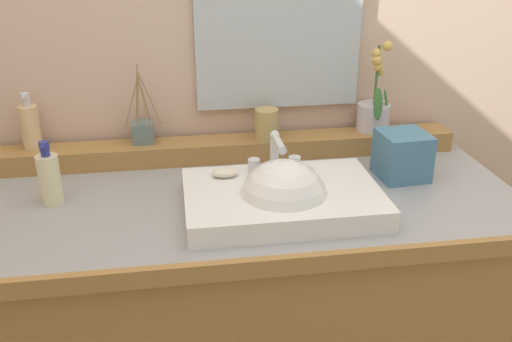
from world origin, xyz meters
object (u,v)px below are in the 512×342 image
tumbler_cup (267,125)px  lotion_bottle (49,178)px  sink_basin (283,201)px  tissue_box (402,155)px  reed_diffuser (143,131)px  soap_dispenser (30,126)px  soap_bar (225,173)px  potted_plant (374,109)px

tumbler_cup → lotion_bottle: size_ratio=0.57×
sink_basin → tissue_box: bearing=21.9°
reed_diffuser → sink_basin: bearing=-46.8°
sink_basin → soap_dispenser: (-0.67, 0.38, 0.10)m
soap_dispenser → soap_bar: bearing=-27.5°
soap_bar → tissue_box: tissue_box is taller
soap_bar → potted_plant: 0.57m
tumbler_cup → tissue_box: 0.41m
soap_bar → potted_plant: size_ratio=0.25×
lotion_bottle → soap_dispenser: bearing=109.8°
soap_dispenser → reed_diffuser: bearing=-0.2°
reed_diffuser → lotion_bottle: bearing=-133.0°
sink_basin → soap_dispenser: bearing=150.6°
soap_bar → tissue_box: 0.51m
tumbler_cup → potted_plant: bearing=5.4°
tissue_box → potted_plant: bearing=92.0°
soap_dispenser → tissue_box: bearing=-12.4°
soap_bar → reed_diffuser: 0.35m
tumbler_cup → soap_dispenser: bearing=177.1°
soap_bar → soap_dispenser: (-0.53, 0.28, 0.06)m
soap_bar → lotion_bottle: (-0.45, 0.03, 0.00)m
lotion_bottle → sink_basin: bearing=-12.7°
sink_basin → tissue_box: 0.40m
sink_basin → tissue_box: sink_basin is taller
potted_plant → soap_bar: bearing=-151.0°
potted_plant → reed_diffuser: 0.72m
potted_plant → tissue_box: 0.23m
lotion_bottle → tissue_box: bearing=1.1°
tumbler_cup → lotion_bottle: lotion_bottle is taller
potted_plant → soap_dispenser: 1.03m
sink_basin → reed_diffuser: 0.52m
tumbler_cup → tissue_box: size_ratio=0.72×
soap_bar → soap_dispenser: 0.60m
tumbler_cup → reed_diffuser: size_ratio=0.40×
tumbler_cup → tissue_box: (0.35, -0.19, -0.04)m
tissue_box → sink_basin: bearing=-158.1°
soap_dispenser → tissue_box: (1.04, -0.23, -0.06)m
potted_plant → soap_dispenser: potted_plant is taller
tumbler_cup → tissue_box: bearing=-28.5°
potted_plant → tumbler_cup: 0.35m
sink_basin → tumbler_cup: (0.02, 0.34, 0.08)m
soap_bar → tumbler_cup: size_ratio=0.73×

